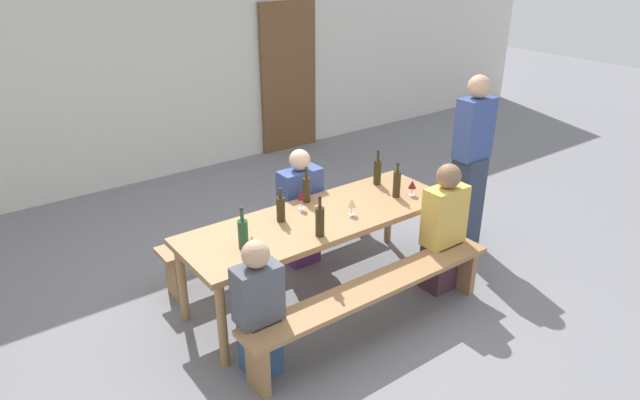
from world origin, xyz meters
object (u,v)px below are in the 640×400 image
Objects in this scene: wine_glass_1 at (412,185)px; standing_host at (470,166)px; wine_glass_0 at (352,203)px; seated_guest_near_1 at (443,231)px; wine_bottle_2 at (243,233)px; wine_bottle_4 at (281,209)px; wooden_door at (289,78)px; wine_glass_3 at (301,195)px; bench_far at (276,227)px; wine_bottle_0 at (320,221)px; wine_bottle_3 at (307,189)px; seated_guest_far_0 at (300,211)px; seated_guest_near_0 at (259,312)px; tasting_table at (320,224)px; wine_glass_2 at (252,242)px; wine_bottle_1 at (377,171)px; wine_bottle_5 at (397,184)px; bench_near at (374,294)px.

standing_host reaches higher than wine_glass_1.
wine_glass_0 is 0.85m from seated_guest_near_1.
wine_bottle_2 reaches higher than wine_bottle_4.
wine_bottle_4 is 1.42m from seated_guest_near_1.
wine_bottle_2 is at bearing 177.24° from wine_glass_0.
standing_host is (-0.25, -3.53, -0.19)m from wooden_door.
wine_bottle_2 is at bearing -158.04° from wine_glass_3.
bench_far is at bearing 137.33° from wine_glass_1.
wine_bottle_0 is 0.64m from wine_bottle_3.
bench_far is 6.86× the size of wine_bottle_0.
seated_guest_far_0 is (0.48, 0.43, -0.32)m from wine_bottle_4.
wine_bottle_2 is at bearing 74.43° from seated_guest_near_1.
tasting_table is at bearing -59.43° from seated_guest_near_0.
standing_host is (1.51, -0.70, 0.32)m from seated_guest_far_0.
wooden_door is at bearing -14.63° from seated_guest_near_1.
wine_glass_0 is 0.82× the size of wine_glass_3.
wine_glass_2 is at bearing -126.96° from wooden_door.
seated_guest_far_0 reaches higher than wine_bottle_1.
wooden_door is 4.23m from wine_bottle_0.
wine_bottle_1 is 1.15m from wine_bottle_4.
bench_far is 15.94× the size of wine_glass_1.
wine_bottle_3 reaches higher than wine_glass_3.
wine_bottle_5 reaches higher than wine_glass_3.
wooden_door is 3.59m from wine_bottle_3.
wine_glass_1 reaches higher than tasting_table.
bench_near and bench_far have the same top height.
bench_far is 6.91× the size of wine_bottle_1.
standing_host is at bearing -62.69° from seated_guest_near_1.
wine_glass_1 is at bearing -106.15° from wooden_door.
wine_bottle_3 is (0.08, 1.01, 0.51)m from bench_near.
wine_bottle_5 is (-0.06, -0.32, -0.00)m from wine_bottle_1.
seated_guest_near_1 reaches higher than wine_bottle_1.
bench_far is 0.65m from wine_bottle_3.
seated_guest_near_0 is at bearing -164.72° from wine_bottle_5.
wine_bottle_1 is at bearing 16.79° from wine_glass_2.
seated_guest_far_0 is at bearing 39.66° from wine_glass_2.
wine_bottle_4 is at bearing 110.12° from bench_near.
wine_glass_2 is (-0.49, -0.38, 0.02)m from wine_bottle_4.
wine_glass_0 is (-0.56, -0.05, -0.02)m from wine_bottle_5.
wine_glass_3 is at bearing 51.52° from seated_guest_near_1.
tasting_table is 0.60m from seated_guest_far_0.
bench_near is 12.35× the size of wine_glass_2.
bench_near is 6.86× the size of wine_bottle_0.
bench_far is (-1.94, -2.67, -0.69)m from wooden_door.
wine_glass_1 is (1.22, -0.27, -0.01)m from wine_bottle_4.
wine_bottle_0 is 1.80× the size of wine_glass_2.
wooden_door reaches higher than seated_guest_near_1.
bench_far is 15.55× the size of wine_glass_0.
wine_bottle_1 reaches higher than wine_glass_3.
bench_near is at bearing -131.90° from wine_bottle_1.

